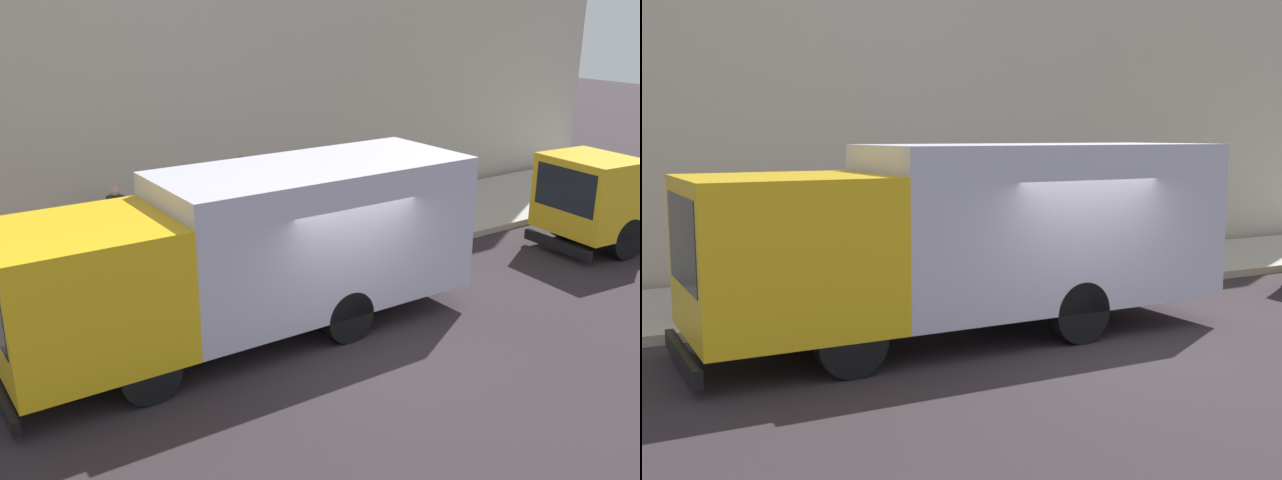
# 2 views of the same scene
# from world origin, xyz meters

# --- Properties ---
(ground) EXTENTS (80.00, 80.00, 0.00)m
(ground) POSITION_xyz_m (0.00, 0.00, 0.00)
(ground) COLOR #2E262B
(sidewalk) EXTENTS (3.88, 30.00, 0.17)m
(sidewalk) POSITION_xyz_m (4.94, 0.00, 0.08)
(sidewalk) COLOR #B7AEA4
(sidewalk) RESTS_ON ground
(large_utility_truck) EXTENTS (2.45, 8.57, 3.02)m
(large_utility_truck) POSITION_xyz_m (1.24, 1.30, 1.67)
(large_utility_truck) COLOR yellow
(large_utility_truck) RESTS_ON ground
(small_flatbed_truck) EXTENTS (2.50, 5.51, 2.30)m
(small_flatbed_truck) POSITION_xyz_m (0.81, -8.81, 1.10)
(small_flatbed_truck) COLOR yellow
(small_flatbed_truck) RESTS_ON ground
(pedestrian_standing) EXTENTS (0.55, 0.55, 1.72)m
(pedestrian_standing) POSITION_xyz_m (6.04, 2.17, 1.07)
(pedestrian_standing) COLOR brown
(pedestrian_standing) RESTS_ON sidewalk
(street_sign_post) EXTENTS (0.44, 0.08, 2.64)m
(street_sign_post) POSITION_xyz_m (3.45, 0.37, 1.72)
(street_sign_post) COLOR #4C5156
(street_sign_post) RESTS_ON sidewalk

